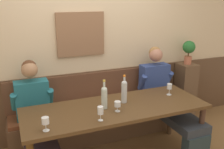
% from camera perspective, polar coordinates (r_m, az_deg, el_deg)
% --- Properties ---
extents(room_wall_back, '(6.80, 0.12, 2.80)m').
position_cam_1_polar(room_wall_back, '(3.73, -4.65, 7.55)').
color(room_wall_back, beige).
rests_on(room_wall_back, ground).
extents(wood_wainscot_panel, '(6.80, 0.03, 0.95)m').
position_cam_1_polar(wood_wainscot_panel, '(3.94, -4.06, -5.96)').
color(wood_wainscot_panel, brown).
rests_on(wood_wainscot_panel, ground).
extents(wall_bench, '(2.48, 0.42, 0.94)m').
position_cam_1_polar(wall_bench, '(3.84, -3.00, -9.79)').
color(wall_bench, brown).
rests_on(wall_bench, ground).
extents(dining_table, '(2.18, 0.80, 0.75)m').
position_cam_1_polar(dining_table, '(3.13, 0.86, -8.42)').
color(dining_table, '#4E351C').
rests_on(dining_table, ground).
extents(person_right_seat, '(0.52, 1.20, 1.25)m').
position_cam_1_polar(person_right_seat, '(3.22, -16.25, -9.62)').
color(person_right_seat, '#372D3E').
rests_on(person_right_seat, ground).
extents(person_center_right_seat, '(0.54, 1.21, 1.29)m').
position_cam_1_polar(person_center_right_seat, '(3.79, 11.79, -4.98)').
color(person_center_right_seat, '#26373D').
rests_on(person_center_right_seat, ground).
extents(wine_bottle_amber_mid, '(0.07, 0.07, 0.35)m').
position_cam_1_polar(wine_bottle_amber_mid, '(3.16, 2.69, -3.54)').
color(wine_bottle_amber_mid, '#B9C1C2').
rests_on(wine_bottle_amber_mid, dining_table).
extents(wine_bottle_clear_water, '(0.07, 0.07, 0.35)m').
position_cam_1_polar(wine_bottle_clear_water, '(3.00, -1.71, -4.85)').
color(wine_bottle_clear_water, '#B8C7BB').
rests_on(wine_bottle_clear_water, dining_table).
extents(wine_glass_near_bucket, '(0.07, 0.07, 0.12)m').
position_cam_1_polar(wine_glass_near_bucket, '(2.94, 1.23, -6.60)').
color(wine_glass_near_bucket, silver).
rests_on(wine_glass_near_bucket, dining_table).
extents(wine_glass_center_front, '(0.07, 0.07, 0.14)m').
position_cam_1_polar(wine_glass_center_front, '(2.61, -14.41, -9.93)').
color(wine_glass_center_front, silver).
rests_on(wine_glass_center_front, dining_table).
extents(wine_glass_mid_left, '(0.07, 0.07, 0.15)m').
position_cam_1_polar(wine_glass_mid_left, '(3.50, 12.50, -2.67)').
color(wine_glass_mid_left, silver).
rests_on(wine_glass_mid_left, dining_table).
extents(wine_glass_left_end, '(0.06, 0.06, 0.16)m').
position_cam_1_polar(wine_glass_left_end, '(2.73, -2.54, -7.94)').
color(wine_glass_left_end, silver).
rests_on(wine_glass_left_end, dining_table).
extents(corner_pedestal, '(0.28, 0.28, 0.95)m').
position_cam_1_polar(corner_pedestal, '(4.49, 15.74, -3.66)').
color(corner_pedestal, brown).
rests_on(corner_pedestal, ground).
extents(potted_plant, '(0.20, 0.20, 0.37)m').
position_cam_1_polar(potted_plant, '(4.30, 16.49, 5.31)').
color(potted_plant, '#B16347').
rests_on(potted_plant, corner_pedestal).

